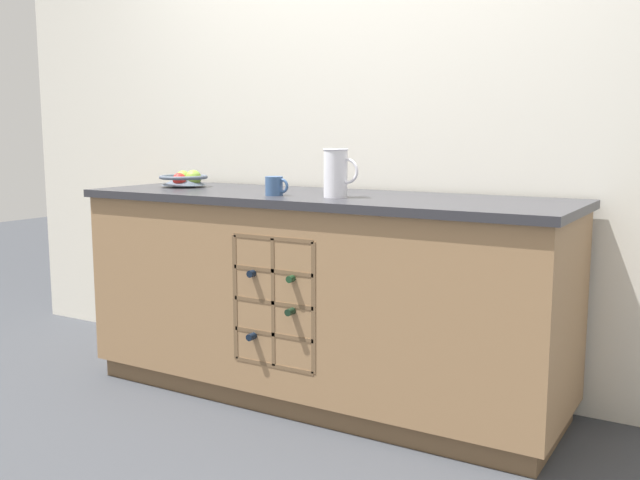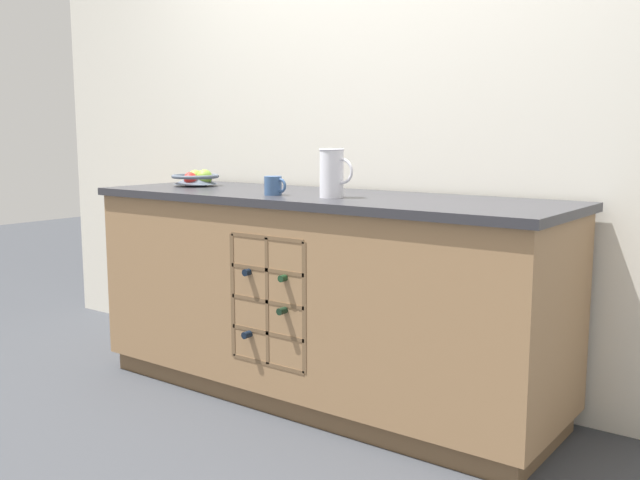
{
  "view_description": "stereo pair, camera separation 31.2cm",
  "coord_description": "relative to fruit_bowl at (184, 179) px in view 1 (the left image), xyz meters",
  "views": [
    {
      "loc": [
        1.58,
        -2.65,
        1.17
      ],
      "look_at": [
        0.0,
        0.0,
        0.71
      ],
      "focal_mm": 40.0,
      "sensor_mm": 36.0,
      "label": 1
    },
    {
      "loc": [
        1.84,
        -2.47,
        1.17
      ],
      "look_at": [
        0.0,
        0.0,
        0.71
      ],
      "focal_mm": 40.0,
      "sensor_mm": 36.0,
      "label": 2
    }
  ],
  "objects": [
    {
      "name": "ground_plane",
      "position": [
        0.79,
        -0.02,
        -0.95
      ],
      "size": [
        14.0,
        14.0,
        0.0
      ],
      "primitive_type": "plane",
      "color": "#383A3F"
    },
    {
      "name": "white_pitcher",
      "position": [
        0.93,
        -0.13,
        0.07
      ],
      "size": [
        0.16,
        0.1,
        0.2
      ],
      "color": "white",
      "rests_on": "kitchen_island"
    },
    {
      "name": "kitchen_island",
      "position": [
        0.79,
        -0.02,
        -0.49
      ],
      "size": [
        2.19,
        0.71,
        0.91
      ],
      "color": "brown",
      "rests_on": "ground_plane"
    },
    {
      "name": "ceramic_mug",
      "position": [
        0.66,
        -0.18,
        0.0
      ],
      "size": [
        0.11,
        0.08,
        0.08
      ],
      "color": "#385684",
      "rests_on": "kitchen_island"
    },
    {
      "name": "back_wall",
      "position": [
        0.79,
        0.37,
        0.32
      ],
      "size": [
        4.55,
        0.06,
        2.55
      ],
      "primitive_type": "cube",
      "color": "silver",
      "rests_on": "ground_plane"
    },
    {
      "name": "fruit_bowl",
      "position": [
        0.0,
        0.0,
        0.0
      ],
      "size": [
        0.24,
        0.24,
        0.08
      ],
      "color": "#4C5666",
      "rests_on": "kitchen_island"
    }
  ]
}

